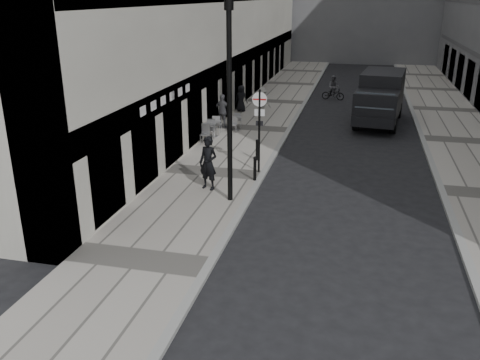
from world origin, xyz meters
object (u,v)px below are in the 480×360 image
Objects in this scene: walking_man at (208,163)px; sign_post at (259,120)px; lamppost at (229,94)px; panel_van at (381,95)px; cyclist at (333,90)px.

walking_man is 0.59× the size of sign_post.
lamppost reaches higher than panel_van.
panel_van is 7.15m from cyclist.
sign_post reaches higher than walking_man.
panel_van is (5.42, 13.76, -2.33)m from lamppost.
panel_van is at bearing -56.19° from cyclist.
walking_man reaches higher than cyclist.
walking_man is 1.19× the size of cyclist.
lamppost reaches higher than walking_man.
sign_post is at bearing 75.59° from walking_man.
cyclist is at bearing 97.43° from walking_man.
lamppost is 20.56m from cyclist.
lamppost is 4.03× the size of cyclist.
cyclist is (1.98, 16.93, -1.66)m from sign_post.
sign_post is 3.63m from lamppost.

